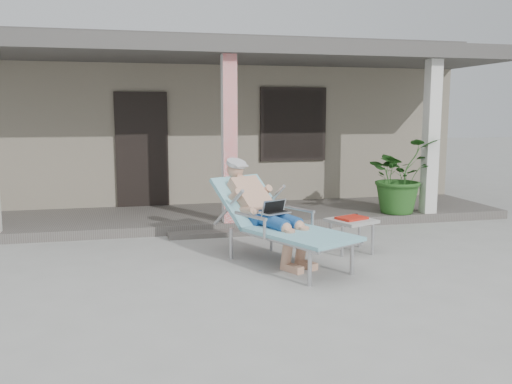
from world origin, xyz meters
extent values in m
plane|color=#9E9E99|center=(0.00, 0.00, 0.00)|extent=(60.00, 60.00, 0.00)
cube|color=gray|center=(0.00, 6.50, 1.50)|extent=(10.00, 5.00, 3.00)
cube|color=#474442|center=(0.00, 6.50, 3.15)|extent=(10.40, 5.40, 0.30)
cube|color=black|center=(-1.30, 3.97, 1.20)|extent=(0.95, 0.06, 2.10)
cube|color=black|center=(1.60, 3.97, 1.65)|extent=(1.20, 0.06, 1.30)
cube|color=black|center=(1.60, 3.96, 1.65)|extent=(1.32, 0.05, 1.42)
cube|color=#605B56|center=(0.00, 3.00, 0.07)|extent=(10.00, 2.00, 0.15)
cube|color=red|center=(0.00, 2.15, 1.45)|extent=(0.22, 0.22, 2.61)
cube|color=silver|center=(3.50, 2.15, 1.45)|extent=(0.22, 0.22, 2.61)
cube|color=#474442|center=(0.00, 3.00, 2.88)|extent=(10.00, 2.30, 0.24)
cube|color=#605B56|center=(0.00, 1.85, 0.04)|extent=(2.00, 0.30, 0.07)
cylinder|color=#B7B7BC|center=(0.34, -0.80, 0.20)|extent=(0.05, 0.05, 0.41)
cylinder|color=#B7B7BC|center=(0.96, -0.49, 0.20)|extent=(0.05, 0.05, 0.41)
cylinder|color=#B7B7BC|center=(-0.29, 0.50, 0.20)|extent=(0.05, 0.05, 0.41)
cylinder|color=#B7B7BC|center=(0.33, 0.80, 0.20)|extent=(0.05, 0.05, 0.41)
cube|color=#B7B7BC|center=(0.42, -0.18, 0.42)|extent=(1.20, 1.50, 0.03)
cube|color=#86CFCC|center=(0.42, -0.18, 0.45)|extent=(1.31, 1.59, 0.04)
cube|color=#B7B7BC|center=(0.00, 0.70, 0.68)|extent=(0.89, 0.87, 0.54)
cube|color=#86CFCC|center=(0.00, 0.70, 0.72)|extent=(1.02, 0.99, 0.61)
cylinder|color=#B3B3B6|center=(-0.14, 0.98, 1.20)|extent=(0.36, 0.36, 0.14)
cube|color=silver|center=(0.22, 0.25, 0.64)|extent=(0.44, 0.39, 0.26)
cube|color=#A2A29E|center=(1.37, 0.49, 0.43)|extent=(0.70, 0.70, 0.04)
cylinder|color=#B7B7BC|center=(1.15, 0.27, 0.20)|extent=(0.04, 0.04, 0.41)
cylinder|color=#B7B7BC|center=(1.58, 0.27, 0.20)|extent=(0.04, 0.04, 0.41)
cylinder|color=#B7B7BC|center=(1.15, 0.70, 0.20)|extent=(0.04, 0.04, 0.41)
cylinder|color=#B7B7BC|center=(1.58, 0.70, 0.20)|extent=(0.04, 0.04, 0.41)
cube|color=red|center=(1.37, 0.49, 0.47)|extent=(0.45, 0.40, 0.03)
cube|color=black|center=(1.37, 0.63, 0.46)|extent=(0.36, 0.16, 0.04)
imported|color=#26591E|center=(3.01, 2.28, 0.80)|extent=(1.35, 1.23, 1.30)
camera|label=1|loc=(-1.52, -6.20, 1.88)|focal=38.00mm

